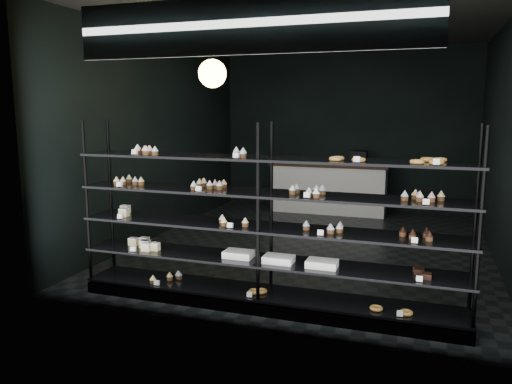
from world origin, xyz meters
The scene contains 5 objects.
room centered at (0.00, 0.00, 1.60)m, with size 5.01×6.01×3.20m.
display_shelf centered at (0.02, -2.45, 0.63)m, with size 4.00×0.50×1.91m.
signage centered at (0.00, -2.93, 2.75)m, with size 3.30×0.05×0.50m.
pendant_lamp centered at (-0.93, -1.49, 2.45)m, with size 0.34×0.34×0.90m.
service_counter centered at (-0.22, 2.50, 0.50)m, with size 2.29×0.65×1.23m.
Camera 1 is at (1.54, -7.13, 2.05)m, focal length 35.00 mm.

